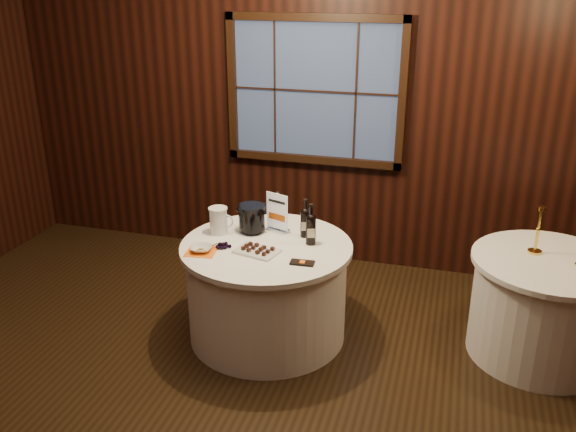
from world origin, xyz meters
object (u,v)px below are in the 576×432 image
(port_bottle_left, at_px, (305,221))
(cracker_bowl, at_px, (201,249))
(chocolate_plate, at_px, (257,250))
(sign_stand, at_px, (278,218))
(grape_bunch, at_px, (223,247))
(port_bottle_right, at_px, (311,227))
(ice_bucket, at_px, (252,218))
(side_table, at_px, (543,308))
(main_table, at_px, (267,290))
(glass_pitcher, at_px, (219,220))
(brass_candlestick, at_px, (537,236))
(chocolate_box, at_px, (302,263))

(port_bottle_left, bearing_deg, cracker_bowl, -155.84)
(chocolate_plate, bearing_deg, sign_stand, 85.35)
(grape_bunch, relative_size, cracker_bowl, 1.21)
(port_bottle_left, relative_size, port_bottle_right, 0.97)
(ice_bucket, distance_m, cracker_bowl, 0.51)
(side_table, bearing_deg, main_table, -171.47)
(side_table, xyz_separation_m, glass_pitcher, (-2.41, -0.20, 0.49))
(port_bottle_right, bearing_deg, sign_stand, 135.59)
(cracker_bowl, relative_size, brass_candlestick, 0.43)
(port_bottle_left, relative_size, brass_candlestick, 0.86)
(main_table, height_order, side_table, same)
(chocolate_box, distance_m, grape_bunch, 0.62)
(grape_bunch, bearing_deg, brass_candlestick, 14.47)
(side_table, xyz_separation_m, chocolate_box, (-1.66, -0.54, 0.39))
(ice_bucket, relative_size, brass_candlestick, 0.62)
(glass_pitcher, bearing_deg, sign_stand, 17.22)
(side_table, height_order, grape_bunch, grape_bunch)
(chocolate_box, distance_m, brass_candlestick, 1.69)
(ice_bucket, relative_size, chocolate_box, 1.31)
(port_bottle_right, bearing_deg, chocolate_plate, -159.49)
(sign_stand, bearing_deg, glass_pitcher, -138.45)
(port_bottle_right, bearing_deg, main_table, -178.54)
(port_bottle_left, bearing_deg, chocolate_plate, -136.62)
(side_table, height_order, cracker_bowl, cracker_bowl)
(chocolate_plate, bearing_deg, glass_pitcher, 147.47)
(chocolate_box, height_order, glass_pitcher, glass_pitcher)
(chocolate_box, xyz_separation_m, cracker_bowl, (-0.75, -0.01, 0.02))
(chocolate_plate, bearing_deg, port_bottle_left, 55.04)
(port_bottle_right, distance_m, cracker_bowl, 0.81)
(main_table, distance_m, port_bottle_right, 0.61)
(side_table, bearing_deg, port_bottle_right, -173.30)
(grape_bunch, bearing_deg, chocolate_plate, 3.43)
(side_table, xyz_separation_m, port_bottle_left, (-1.76, -0.08, 0.51))
(sign_stand, distance_m, glass_pitcher, 0.46)
(main_table, xyz_separation_m, side_table, (2.00, 0.30, 0.00))
(main_table, height_order, sign_stand, sign_stand)
(port_bottle_right, height_order, glass_pitcher, port_bottle_right)
(sign_stand, xyz_separation_m, cracker_bowl, (-0.42, -0.51, -0.09))
(cracker_bowl, bearing_deg, main_table, 31.04)
(ice_bucket, relative_size, glass_pitcher, 1.05)
(port_bottle_right, xyz_separation_m, chocolate_box, (0.02, -0.34, -0.13))
(port_bottle_right, bearing_deg, ice_bucket, 152.91)
(port_bottle_left, relative_size, grape_bunch, 1.66)
(port_bottle_right, distance_m, brass_candlestick, 1.61)
(ice_bucket, height_order, chocolate_plate, ice_bucket)
(main_table, xyz_separation_m, glass_pitcher, (-0.41, 0.10, 0.49))
(port_bottle_left, bearing_deg, brass_candlestick, -5.67)
(port_bottle_right, distance_m, grape_bunch, 0.66)
(cracker_bowl, bearing_deg, chocolate_plate, 13.91)
(chocolate_box, height_order, grape_bunch, grape_bunch)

